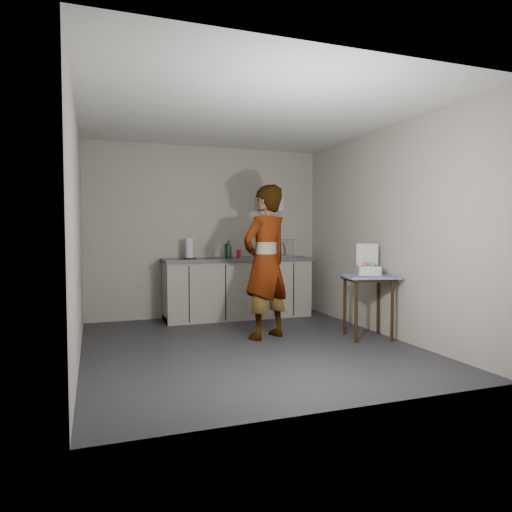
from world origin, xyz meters
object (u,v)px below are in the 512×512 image
object	(u,v)px
side_table	(368,283)
soda_can	(239,254)
standing_man	(266,262)
dish_rack	(280,253)
paper_towel	(189,249)
dark_bottle	(227,251)
bakery_box	(368,268)
kitchen_counter	(238,290)
soap_bottle	(228,250)

from	to	relation	value
side_table	soda_can	size ratio (longest dim) A/B	6.44
standing_man	dish_rack	bearing A→B (deg)	-143.37
side_table	soda_can	xyz separation A→B (m)	(-1.06, 1.89, 0.30)
paper_towel	standing_man	bearing A→B (deg)	-64.38
side_table	dark_bottle	distance (m)	2.27
side_table	bakery_box	world-z (taller)	bakery_box
dark_bottle	soda_can	bearing A→B (deg)	6.08
dish_rack	bakery_box	distance (m)	1.85
dish_rack	soda_can	bearing A→B (deg)	177.30
standing_man	paper_towel	bearing A→B (deg)	-88.80
side_table	dark_bottle	xyz separation A→B (m)	(-1.25, 1.87, 0.34)
bakery_box	standing_man	bearing A→B (deg)	-171.07
soda_can	dark_bottle	xyz separation A→B (m)	(-0.20, -0.02, 0.05)
kitchen_counter	bakery_box	xyz separation A→B (m)	(1.15, -1.75, 0.43)
side_table	dark_bottle	world-z (taller)	dark_bottle
kitchen_counter	soda_can	size ratio (longest dim) A/B	18.65
soap_bottle	dark_bottle	distance (m)	0.15
standing_man	bakery_box	distance (m)	1.27
paper_towel	bakery_box	size ratio (longest dim) A/B	0.80
soda_can	dish_rack	size ratio (longest dim) A/B	0.30
soap_bottle	soda_can	xyz separation A→B (m)	(0.21, 0.17, -0.07)
side_table	paper_towel	world-z (taller)	paper_towel
paper_towel	bakery_box	world-z (taller)	paper_towel
paper_towel	dark_bottle	bearing A→B (deg)	6.54
standing_man	soap_bottle	world-z (taller)	standing_man
dark_bottle	paper_towel	xyz separation A→B (m)	(-0.58, -0.07, 0.04)
kitchen_counter	side_table	world-z (taller)	kitchen_counter
standing_man	dish_rack	distance (m)	1.64
side_table	soap_bottle	size ratio (longest dim) A/B	2.97
soda_can	bakery_box	bearing A→B (deg)	-58.84
paper_towel	soda_can	bearing A→B (deg)	6.43
soap_bottle	dark_bottle	size ratio (longest dim) A/B	1.21
kitchen_counter	paper_towel	bearing A→B (deg)	-178.59
kitchen_counter	soap_bottle	bearing A→B (deg)	-149.87
standing_man	dish_rack	xyz separation A→B (m)	(0.79, 1.43, 0.04)
standing_man	soda_can	world-z (taller)	standing_man
dish_rack	bakery_box	size ratio (longest dim) A/B	1.05
dish_rack	bakery_box	bearing A→B (deg)	-76.60
side_table	soap_bottle	bearing A→B (deg)	139.79
kitchen_counter	side_table	distance (m)	2.14
dish_rack	dark_bottle	bearing A→B (deg)	179.27
dark_bottle	dish_rack	distance (m)	0.87
dish_rack	soap_bottle	bearing A→B (deg)	-171.22
kitchen_counter	soap_bottle	size ratio (longest dim) A/B	8.59
dark_bottle	paper_towel	size ratio (longest dim) A/B	0.71
kitchen_counter	side_table	size ratio (longest dim) A/B	2.90
soda_can	dark_bottle	world-z (taller)	dark_bottle
standing_man	dark_bottle	bearing A→B (deg)	-111.32
paper_towel	dish_rack	xyz separation A→B (m)	(1.45, 0.06, -0.08)
side_table	soda_can	distance (m)	2.18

